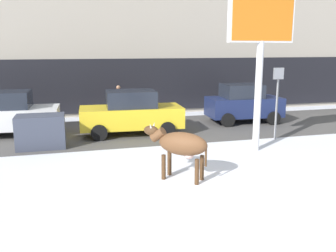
# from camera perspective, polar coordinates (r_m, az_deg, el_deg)

# --- Properties ---
(ground_plane) EXTENTS (120.00, 120.00, 0.00)m
(ground_plane) POSITION_cam_1_polar(r_m,az_deg,el_deg) (9.37, 6.27, -10.71)
(ground_plane) COLOR white
(road_strip) EXTENTS (60.00, 5.60, 0.01)m
(road_strip) POSITION_cam_1_polar(r_m,az_deg,el_deg) (16.55, -3.62, -0.62)
(road_strip) COLOR #514F4C
(road_strip) RESTS_ON ground
(cow_brown) EXTENTS (1.72, 1.54, 1.54)m
(cow_brown) POSITION_cam_1_polar(r_m,az_deg,el_deg) (10.22, 1.91, -2.83)
(cow_brown) COLOR brown
(cow_brown) RESTS_ON ground
(billboard) EXTENTS (2.53, 0.52, 5.56)m
(billboard) POSITION_cam_1_polar(r_m,az_deg,el_deg) (13.25, 14.08, 14.70)
(billboard) COLOR silver
(billboard) RESTS_ON ground
(car_white_sedan) EXTENTS (4.29, 2.17, 1.84)m
(car_white_sedan) POSITION_cam_1_polar(r_m,az_deg,el_deg) (16.69, -23.50, 1.67)
(car_white_sedan) COLOR white
(car_white_sedan) RESTS_ON ground
(car_yellow_sedan) EXTENTS (4.29, 2.17, 1.84)m
(car_yellow_sedan) POSITION_cam_1_polar(r_m,az_deg,el_deg) (15.68, -5.62, 2.00)
(car_yellow_sedan) COLOR gold
(car_yellow_sedan) RESTS_ON ground
(car_navy_hatchback) EXTENTS (3.59, 2.09, 1.86)m
(car_navy_hatchback) POSITION_cam_1_polar(r_m,az_deg,el_deg) (18.45, 11.40, 3.38)
(car_navy_hatchback) COLOR #19234C
(car_navy_hatchback) RESTS_ON ground
(pedestrian_near_billboard) EXTENTS (0.36, 0.24, 1.73)m
(pedestrian_near_billboard) POSITION_cam_1_polar(r_m,az_deg,el_deg) (18.94, -7.52, 3.58)
(pedestrian_near_billboard) COLOR #282833
(pedestrian_near_billboard) RESTS_ON ground
(dumpster) EXTENTS (1.71, 1.12, 1.20)m
(dumpster) POSITION_cam_1_polar(r_m,az_deg,el_deg) (14.31, -18.79, -0.79)
(dumpster) COLOR #383D4C
(dumpster) RESTS_ON ground
(street_sign) EXTENTS (0.44, 0.08, 2.82)m
(street_sign) POSITION_cam_1_polar(r_m,az_deg,el_deg) (15.19, 16.28, 4.17)
(street_sign) COLOR gray
(street_sign) RESTS_ON ground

